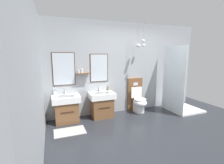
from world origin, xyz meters
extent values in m
cube|color=#23262B|center=(0.00, 0.00, -0.05)|extent=(6.01, 4.75, 0.10)
cube|color=#999EA3|center=(0.00, 1.72, 1.31)|extent=(4.81, 0.12, 2.61)
cube|color=#4C301E|center=(-1.77, 1.65, 1.34)|extent=(0.57, 0.02, 0.86)
cube|color=silver|center=(-1.77, 1.64, 1.34)|extent=(0.53, 0.01, 0.82)
cube|color=#4C301E|center=(-0.83, 1.65, 1.34)|extent=(0.51, 0.02, 0.78)
cube|color=silver|center=(-0.83, 1.64, 1.34)|extent=(0.47, 0.01, 0.74)
cube|color=brown|center=(-1.30, 1.58, 1.22)|extent=(0.36, 0.14, 0.02)
cylinder|color=silver|center=(-1.41, 1.56, 1.27)|extent=(0.07, 0.07, 0.08)
cylinder|color=silver|center=(-1.33, 1.58, 1.29)|extent=(0.07, 0.07, 0.11)
cylinder|color=gray|center=(0.25, 1.46, 2.31)|extent=(0.01, 0.01, 0.60)
sphere|color=silver|center=(0.25, 1.46, 1.96)|extent=(0.09, 0.09, 0.09)
cylinder|color=gray|center=(0.36, 1.29, 2.31)|extent=(0.01, 0.01, 0.60)
sphere|color=silver|center=(0.36, 1.29, 1.96)|extent=(0.08, 0.08, 0.08)
cylinder|color=gray|center=(0.42, 1.43, 2.38)|extent=(0.01, 0.01, 0.47)
sphere|color=silver|center=(0.42, 1.43, 2.09)|extent=(0.10, 0.10, 0.10)
cylinder|color=gray|center=(0.25, 1.38, 2.31)|extent=(0.01, 0.01, 0.61)
sphere|color=silver|center=(0.25, 1.38, 1.95)|extent=(0.10, 0.10, 0.10)
cube|color=#999EA3|center=(-2.35, 0.00, 1.31)|extent=(0.12, 3.55, 2.61)
cube|color=#9E9993|center=(-1.77, 0.83, 0.01)|extent=(0.68, 0.44, 0.01)
cube|color=brown|center=(-1.77, 1.44, 0.26)|extent=(0.56, 0.47, 0.53)
cube|color=#342214|center=(-1.77, 1.20, 0.33)|extent=(0.31, 0.01, 0.02)
cube|color=white|center=(-1.77, 1.44, 0.61)|extent=(0.68, 0.52, 0.15)
cube|color=silver|center=(-1.77, 1.41, 0.67)|extent=(0.42, 0.29, 0.03)
cylinder|color=silver|center=(-1.77, 1.65, 0.74)|extent=(0.03, 0.03, 0.11)
cylinder|color=silver|center=(-1.77, 1.59, 0.79)|extent=(0.02, 0.11, 0.02)
cube|color=brown|center=(-0.83, 1.44, 0.26)|extent=(0.56, 0.47, 0.53)
cube|color=#342214|center=(-0.83, 1.20, 0.33)|extent=(0.31, 0.01, 0.02)
cube|color=white|center=(-0.83, 1.44, 0.61)|extent=(0.68, 0.52, 0.15)
cube|color=silver|center=(-0.83, 1.41, 0.67)|extent=(0.42, 0.29, 0.03)
cylinder|color=silver|center=(-0.83, 1.65, 0.74)|extent=(0.03, 0.03, 0.11)
cylinder|color=silver|center=(-0.83, 1.59, 0.79)|extent=(0.02, 0.11, 0.02)
cube|color=brown|center=(0.30, 1.64, 0.50)|extent=(0.48, 0.10, 1.00)
cube|color=silver|center=(0.30, 1.59, 0.82)|extent=(0.15, 0.01, 0.09)
cube|color=white|center=(0.30, 1.38, 0.17)|extent=(0.22, 0.30, 0.34)
ellipsoid|color=white|center=(0.30, 1.30, 0.32)|extent=(0.37, 0.46, 0.24)
torus|color=white|center=(0.30, 1.30, 0.42)|extent=(0.35, 0.35, 0.04)
cube|color=white|center=(0.30, 1.52, 0.57)|extent=(0.35, 0.03, 0.33)
cylinder|color=silver|center=(-2.04, 1.62, 0.73)|extent=(0.07, 0.07, 0.09)
cylinder|color=#2D84DB|center=(-2.02, 1.62, 0.78)|extent=(0.03, 0.02, 0.16)
cube|color=white|center=(-2.01, 1.62, 0.86)|extent=(0.02, 0.02, 0.03)
cylinder|color=yellow|center=(-2.05, 1.63, 0.79)|extent=(0.03, 0.03, 0.17)
cube|color=white|center=(-2.06, 1.63, 0.87)|extent=(0.02, 0.02, 0.03)
cylinder|color=white|center=(-2.05, 1.60, 0.78)|extent=(0.03, 0.03, 0.15)
cube|color=white|center=(-2.06, 1.61, 0.86)|extent=(0.02, 0.02, 0.03)
cylinder|color=gray|center=(-0.56, 1.63, 0.75)|extent=(0.06, 0.06, 0.14)
cylinder|color=silver|center=(-0.56, 1.63, 0.84)|extent=(0.02, 0.02, 0.04)
cube|color=white|center=(1.71, 1.05, 0.03)|extent=(0.92, 0.90, 0.05)
cube|color=silver|center=(1.25, 1.05, 1.00)|extent=(0.02, 0.90, 1.90)
camera|label=1|loc=(-2.08, -2.65, 1.72)|focal=25.83mm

